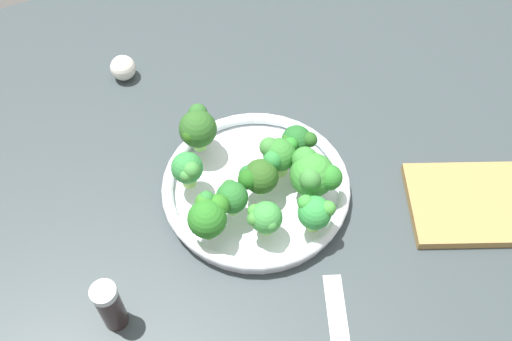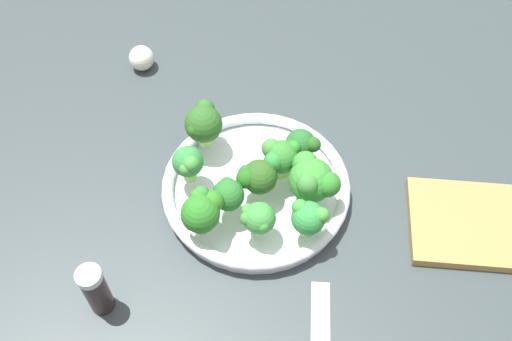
{
  "view_description": "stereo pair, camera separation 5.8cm",
  "coord_description": "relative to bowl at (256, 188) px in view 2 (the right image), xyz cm",
  "views": [
    {
      "loc": [
        -26.03,
        -44.62,
        77.55
      ],
      "look_at": [
        -3.06,
        1.6,
        6.26
      ],
      "focal_mm": 41.42,
      "sensor_mm": 36.0,
      "label": 1
    },
    {
      "loc": [
        -20.7,
        -46.9,
        77.55
      ],
      "look_at": [
        -3.06,
        1.6,
        6.26
      ],
      "focal_mm": 41.42,
      "sensor_mm": 36.0,
      "label": 2
    }
  ],
  "objects": [
    {
      "name": "broccoli_floret_6",
      "position": [
        8.1,
        1.97,
        5.02
      ],
      "size": [
        4.98,
        5.05,
        5.77
      ],
      "color": "#81B851",
      "rests_on": "bowl"
    },
    {
      "name": "cutting_board",
      "position": [
        30.7,
        -17.83,
        -0.86
      ],
      "size": [
        27.52,
        23.31,
        1.6
      ],
      "primitive_type": "cube",
      "rotation": [
        0.0,
        0.0,
        -0.44
      ],
      "color": "#A17D45",
      "rests_on": "ground_plane"
    },
    {
      "name": "broccoli_floret_0",
      "position": [
        -5.52,
        -3.0,
        5.08
      ],
      "size": [
        5.09,
        4.94,
        5.87
      ],
      "color": "#96D171",
      "rests_on": "bowl"
    },
    {
      "name": "broccoli_floret_2",
      "position": [
        3.99,
        0.5,
        5.6
      ],
      "size": [
        6.25,
        5.38,
        6.53
      ],
      "color": "#91BF5B",
      "rests_on": "bowl"
    },
    {
      "name": "broccoli_floret_9",
      "position": [
        -0.47,
        -1.38,
        5.13
      ],
      "size": [
        6.23,
        5.25,
        6.12
      ],
      "color": "#9ED574",
      "rests_on": "bowl"
    },
    {
      "name": "broccoli_floret_4",
      "position": [
        -2.6,
        -8.08,
        4.76
      ],
      "size": [
        5.13,
        4.98,
        5.57
      ],
      "color": "#80BC55",
      "rests_on": "bowl"
    },
    {
      "name": "broccoli_floret_3",
      "position": [
        -4.95,
        10.36,
        6.0
      ],
      "size": [
        5.93,
        6.48,
        7.36
      ],
      "color": "#85CA59",
      "rests_on": "bowl"
    },
    {
      "name": "broccoli_floret_1",
      "position": [
        -9.74,
        -4.77,
        6.05
      ],
      "size": [
        6.53,
        6.25,
        7.08
      ],
      "color": "#7AB457",
      "rests_on": "bowl"
    },
    {
      "name": "broccoli_floret_5",
      "position": [
        -9.25,
        4.04,
        5.61
      ],
      "size": [
        4.78,
        5.19,
        6.51
      ],
      "color": "#89C357",
      "rests_on": "bowl"
    },
    {
      "name": "ground_plane",
      "position": [
        3.06,
        -1.6,
        -2.91
      ],
      "size": [
        130.0,
        130.0,
        2.5
      ],
      "primitive_type": "cube",
      "color": "#343E41"
    },
    {
      "name": "broccoli_floret_7",
      "position": [
        6.86,
        -4.99,
        5.73
      ],
      "size": [
        6.94,
        8.05,
        7.17
      ],
      "color": "#94CC5A",
      "rests_on": "bowl"
    },
    {
      "name": "garlic_bulb",
      "position": [
        -10.03,
        33.74,
        0.62
      ],
      "size": [
        4.57,
        4.57,
        4.57
      ],
      "primitive_type": "sphere",
      "color": "silver",
      "rests_on": "ground_plane"
    },
    {
      "name": "pepper_shaker",
      "position": [
        -26.34,
        -10.18,
        3.17
      ],
      "size": [
        3.44,
        3.44,
        9.57
      ],
      "color": "#2A1F20",
      "rests_on": "ground_plane"
    },
    {
      "name": "broccoli_floret_8",
      "position": [
        3.95,
        -10.65,
        5.35
      ],
      "size": [
        5.07,
        4.91,
        6.18
      ],
      "color": "#81B253",
      "rests_on": "bowl"
    },
    {
      "name": "bowl",
      "position": [
        0.0,
        0.0,
        0.0
      ],
      "size": [
        29.18,
        29.18,
        3.26
      ],
      "color": "white",
      "rests_on": "ground_plane"
    }
  ]
}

